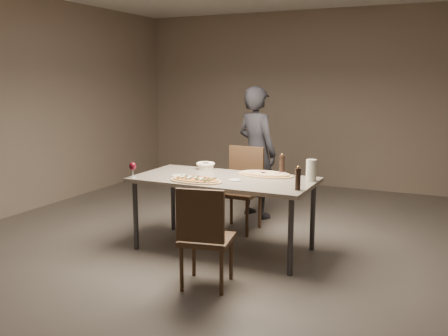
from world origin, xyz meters
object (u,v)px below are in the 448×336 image
at_px(bread_basket, 206,165).
at_px(carafe, 311,170).
at_px(chair_near, 204,232).
at_px(pepper_mill_left, 282,165).
at_px(diner, 257,152).
at_px(chair_far, 242,184).
at_px(ham_pizza, 265,174).
at_px(zucchini_pizza, 196,180).
at_px(dining_table, 224,183).

distance_m(bread_basket, carafe, 1.23).
xyz_separation_m(carafe, chair_near, (-0.57, -1.17, -0.37)).
distance_m(pepper_mill_left, diner, 1.16).
xyz_separation_m(chair_far, diner, (-0.05, 0.57, 0.29)).
height_order(chair_near, chair_far, chair_far).
distance_m(ham_pizza, chair_far, 0.70).
bearing_deg(bread_basket, zucchini_pizza, -70.95).
bearing_deg(pepper_mill_left, diner, 124.13).
distance_m(ham_pizza, chair_near, 1.27).
height_order(ham_pizza, chair_far, chair_far).
bearing_deg(zucchini_pizza, bread_basket, 98.89).
xyz_separation_m(ham_pizza, carafe, (0.50, -0.06, 0.09)).
bearing_deg(diner, pepper_mill_left, 148.92).
bearing_deg(chair_near, ham_pizza, 75.61).
height_order(dining_table, chair_near, chair_near).
xyz_separation_m(chair_near, chair_far, (-0.39, 1.72, 0.05)).
distance_m(bread_basket, pepper_mill_left, 0.88).
relative_size(ham_pizza, bread_basket, 2.86).
height_order(ham_pizza, carafe, carafe).
bearing_deg(chair_near, dining_table, 94.37).
relative_size(zucchini_pizza, carafe, 2.55).
distance_m(pepper_mill_left, carafe, 0.38).
relative_size(zucchini_pizza, diner, 0.33).
height_order(zucchini_pizza, chair_near, chair_near).
xyz_separation_m(ham_pizza, bread_basket, (-0.73, 0.08, 0.03)).
bearing_deg(chair_far, dining_table, 100.64).
height_order(pepper_mill_left, diner, diner).
bearing_deg(ham_pizza, pepper_mill_left, 23.67).
relative_size(dining_table, zucchini_pizza, 3.35).
bearing_deg(dining_table, ham_pizza, 39.92).
xyz_separation_m(bread_basket, diner, (0.22, 0.97, 0.03)).
height_order(bread_basket, diner, diner).
relative_size(pepper_mill_left, chair_far, 0.24).
distance_m(dining_table, carafe, 0.87).
distance_m(zucchini_pizza, chair_near, 0.85).
height_order(bread_basket, pepper_mill_left, pepper_mill_left).
distance_m(dining_table, bread_basket, 0.54).
xyz_separation_m(ham_pizza, chair_far, (-0.46, 0.48, -0.23)).
xyz_separation_m(zucchini_pizza, diner, (0.00, 1.61, 0.05)).
relative_size(ham_pizza, carafe, 2.78).
height_order(pepper_mill_left, chair_near, pepper_mill_left).
bearing_deg(bread_basket, chair_near, -63.52).
bearing_deg(chair_near, pepper_mill_left, 69.55).
relative_size(bread_basket, pepper_mill_left, 0.91).
bearing_deg(dining_table, chair_near, -74.57).
relative_size(carafe, diner, 0.13).
bearing_deg(carafe, dining_table, -165.39).
height_order(dining_table, zucchini_pizza, zucchini_pizza).
relative_size(pepper_mill_left, diner, 0.14).
xyz_separation_m(bread_basket, chair_far, (0.27, 0.40, -0.26)).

